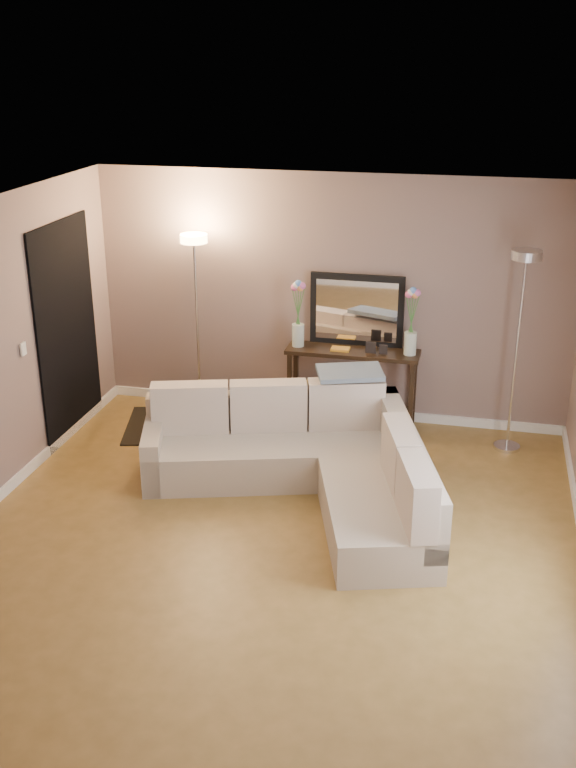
% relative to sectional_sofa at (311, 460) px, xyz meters
% --- Properties ---
extents(floor, '(5.00, 5.50, 0.01)m').
position_rel_sectional_sofa_xyz_m(floor, '(-0.17, -0.98, -0.32)').
color(floor, olive).
rests_on(floor, ground).
extents(ceiling, '(5.00, 5.50, 0.01)m').
position_rel_sectional_sofa_xyz_m(ceiling, '(-0.17, -0.98, 2.29)').
color(ceiling, white).
rests_on(ceiling, ground).
extents(wall_back, '(5.00, 0.02, 2.60)m').
position_rel_sectional_sofa_xyz_m(wall_back, '(-0.17, 1.78, 0.99)').
color(wall_back, gray).
rests_on(wall_back, ground).
extents(wall_front, '(5.00, 0.02, 2.60)m').
position_rel_sectional_sofa_xyz_m(wall_front, '(-0.17, -3.74, 0.99)').
color(wall_front, gray).
rests_on(wall_front, ground).
extents(baseboard_back, '(5.00, 0.03, 0.10)m').
position_rel_sectional_sofa_xyz_m(baseboard_back, '(-0.17, 1.76, -0.26)').
color(baseboard_back, white).
rests_on(baseboard_back, ground).
extents(doorway, '(0.02, 1.20, 2.20)m').
position_rel_sectional_sofa_xyz_m(doorway, '(-2.65, 0.72, 0.79)').
color(doorway, black).
rests_on(doorway, ground).
extents(switch_plate, '(0.02, 0.08, 0.12)m').
position_rel_sectional_sofa_xyz_m(switch_plate, '(-2.65, -0.13, 0.89)').
color(switch_plate, white).
rests_on(switch_plate, ground).
extents(sectional_sofa, '(2.95, 2.43, 0.84)m').
position_rel_sectional_sofa_xyz_m(sectional_sofa, '(0.00, 0.00, 0.00)').
color(sectional_sofa, '#C3B39E').
rests_on(sectional_sofa, floor).
extents(throw_blanket, '(0.69, 0.53, 0.08)m').
position_rel_sectional_sofa_xyz_m(throw_blanket, '(0.22, 0.69, 0.60)').
color(throw_blanket, slate).
rests_on(throw_blanket, sectional_sofa).
extents(console_table, '(1.37, 0.37, 0.84)m').
position_rel_sectional_sofa_xyz_m(console_table, '(0.04, 1.52, 0.16)').
color(console_table, black).
rests_on(console_table, floor).
extents(leaning_mirror, '(0.97, 0.05, 0.76)m').
position_rel_sectional_sofa_xyz_m(leaning_mirror, '(0.12, 1.69, 0.90)').
color(leaning_mirror, black).
rests_on(leaning_mirror, console_table).
extents(table_decor, '(0.58, 0.13, 0.14)m').
position_rel_sectional_sofa_xyz_m(table_decor, '(0.12, 1.48, 0.55)').
color(table_decor, gold).
rests_on(table_decor, console_table).
extents(flower_vase_left, '(0.16, 0.13, 0.72)m').
position_rel_sectional_sofa_xyz_m(flower_vase_left, '(-0.46, 1.52, 0.82)').
color(flower_vase_left, silver).
rests_on(flower_vase_left, console_table).
extents(flower_vase_right, '(0.16, 0.13, 0.72)m').
position_rel_sectional_sofa_xyz_m(flower_vase_right, '(0.70, 1.52, 0.82)').
color(flower_vase_right, silver).
rests_on(flower_vase_right, console_table).
extents(floor_lamp_lit, '(0.34, 0.34, 1.97)m').
position_rel_sectional_sofa_xyz_m(floor_lamp_lit, '(-1.54, 1.49, 1.08)').
color(floor_lamp_lit, silver).
rests_on(floor_lamp_lit, floor).
extents(floor_lamp_unlit, '(0.36, 0.36, 2.02)m').
position_rel_sectional_sofa_xyz_m(floor_lamp_unlit, '(1.74, 1.31, 1.11)').
color(floor_lamp_unlit, silver).
rests_on(floor_lamp_unlit, floor).
extents(charcoal_rug, '(1.48, 1.25, 0.02)m').
position_rel_sectional_sofa_xyz_m(charcoal_rug, '(-1.56, 1.10, -0.30)').
color(charcoal_rug, black).
rests_on(charcoal_rug, floor).
extents(black_bag, '(0.42, 0.34, 0.24)m').
position_rel_sectional_sofa_xyz_m(black_bag, '(-1.75, 0.94, -0.24)').
color(black_bag, black).
rests_on(black_bag, charcoal_rug).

